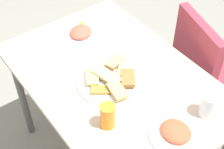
% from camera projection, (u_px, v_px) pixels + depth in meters
% --- Properties ---
extents(dining_table, '(1.15, 0.77, 0.75)m').
position_uv_depth(dining_table, '(114.00, 89.00, 1.73)').
color(dining_table, beige).
rests_on(dining_table, ground_plane).
extents(dining_chair, '(0.52, 0.52, 0.90)m').
position_uv_depth(dining_chair, '(206.00, 73.00, 2.03)').
color(dining_chair, '#9C3040').
rests_on(dining_chair, ground_plane).
extents(pide_platter, '(0.31, 0.32, 0.05)m').
position_uv_depth(pide_platter, '(110.00, 79.00, 1.63)').
color(pide_platter, white).
rests_on(pide_platter, dining_table).
extents(salad_plate_greens, '(0.19, 0.19, 0.05)m').
position_uv_depth(salad_plate_greens, '(81.00, 33.00, 1.88)').
color(salad_plate_greens, white).
rests_on(salad_plate_greens, dining_table).
extents(salad_plate_rice, '(0.23, 0.23, 0.04)m').
position_uv_depth(salad_plate_rice, '(176.00, 132.00, 1.41)').
color(salad_plate_rice, white).
rests_on(salad_plate_rice, dining_table).
extents(soda_can, '(0.07, 0.07, 0.12)m').
position_uv_depth(soda_can, '(108.00, 116.00, 1.41)').
color(soda_can, orange).
rests_on(soda_can, dining_table).
extents(drinking_glass, '(0.08, 0.08, 0.11)m').
position_uv_depth(drinking_glass, '(209.00, 105.00, 1.46)').
color(drinking_glass, silver).
rests_on(drinking_glass, dining_table).
extents(paper_napkin, '(0.18, 0.18, 0.00)m').
position_uv_depth(paper_napkin, '(165.00, 84.00, 1.63)').
color(paper_napkin, white).
rests_on(paper_napkin, dining_table).
extents(fork, '(0.17, 0.06, 0.00)m').
position_uv_depth(fork, '(162.00, 85.00, 1.62)').
color(fork, silver).
rests_on(fork, paper_napkin).
extents(spoon, '(0.17, 0.05, 0.00)m').
position_uv_depth(spoon, '(168.00, 82.00, 1.63)').
color(spoon, silver).
rests_on(spoon, paper_napkin).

